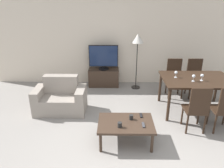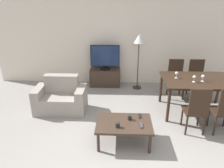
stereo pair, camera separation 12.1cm
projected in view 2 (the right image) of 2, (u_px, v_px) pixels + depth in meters
The scene contains 18 objects.
ground_plane at pixel (130, 166), 3.35m from camera, with size 18.00×18.00×0.00m, color gray.
wall_back at pixel (127, 37), 6.03m from camera, with size 7.50×0.06×2.70m.
armchair at pixel (61, 99), 4.86m from camera, with size 1.11×0.62×0.79m.
tv_stand at pixel (105, 77), 6.22m from camera, with size 0.84×0.40×0.49m.
tv at pixel (105, 57), 6.00m from camera, with size 0.80×0.28×0.68m.
coffee_table at pixel (124, 125), 3.77m from camera, with size 0.96×0.66×0.40m.
dining_table at pixel (198, 83), 4.65m from camera, with size 1.47×1.03×0.77m.
dining_chair_near at pixel (196, 109), 3.97m from camera, with size 0.40×0.40×0.95m.
dining_chair_far at pixel (196, 77), 5.47m from camera, with size 0.40×0.40×0.95m.
dining_chair_far_left at pixel (176, 77), 5.49m from camera, with size 0.40×0.40×0.95m.
floor_lamp at pixel (139, 42), 5.64m from camera, with size 0.32×0.32×1.50m.
remote_primary at pixel (140, 116), 3.94m from camera, with size 0.04×0.15×0.02m.
remote_secondary at pixel (141, 125), 3.65m from camera, with size 0.04×0.15×0.02m.
cup_white_near at pixel (118, 125), 3.60m from camera, with size 0.07×0.07×0.09m.
cup_colored_far at pixel (130, 118), 3.82m from camera, with size 0.07×0.07×0.09m.
wine_glass_left at pixel (177, 74), 4.65m from camera, with size 0.07×0.07×0.15m.
wine_glass_center at pixel (203, 77), 4.48m from camera, with size 0.07×0.07×0.15m.
wine_glass_right at pixel (194, 77), 4.44m from camera, with size 0.07×0.07×0.15m.
Camera 2 is at (-0.18, -2.62, 2.45)m, focal length 35.00 mm.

